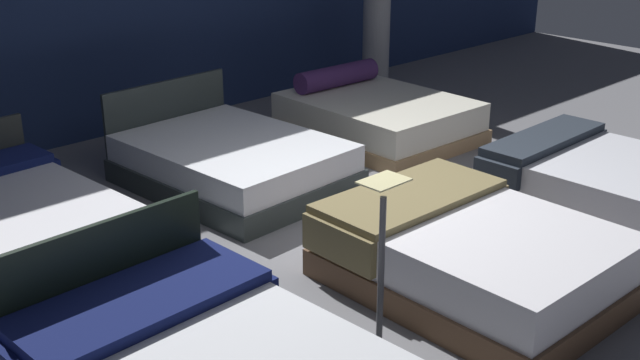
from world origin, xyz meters
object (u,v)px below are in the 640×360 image
Objects in this scene: bed_5 at (376,116)px; bed_2 at (609,184)px; bed_1 at (470,254)px; bed_4 at (231,162)px; price_sign at (381,291)px; bed_3 at (4,223)px.

bed_2 is at bearing -88.73° from bed_5.
bed_1 is 2.08m from bed_2.
bed_1 is 1.04× the size of bed_2.
price_sign is (-1.14, -2.95, 0.23)m from bed_4.
bed_1 is 3.55m from bed_5.
bed_4 is at bearing -6.07° from bed_3.
bed_3 is at bearing 174.17° from bed_4.
price_sign is at bearing -135.40° from bed_5.
bed_4 reaches higher than bed_5.
bed_2 is (2.08, 0.00, -0.03)m from bed_1.
price_sign is (-3.22, -0.15, 0.23)m from bed_2.
bed_1 is 1.17m from price_sign.
price_sign reaches higher than bed_4.
bed_5 is at bearing 54.72° from bed_1.
bed_1 is at bearing -124.63° from bed_5.
bed_4 reaches higher than bed_1.
bed_1 is 1.00× the size of bed_3.
bed_1 is 0.95× the size of bed_4.
bed_3 is (-2.18, 2.93, -0.03)m from bed_1.
bed_2 is 0.92× the size of bed_4.
bed_4 is at bearing 68.82° from price_sign.
bed_3 is 1.72× the size of price_sign.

